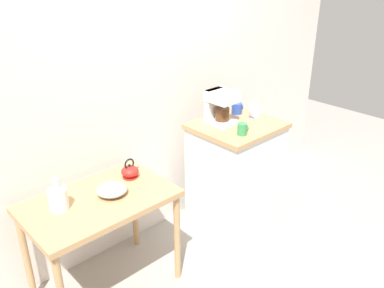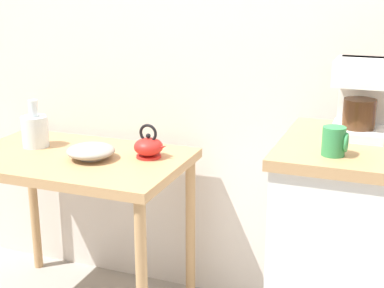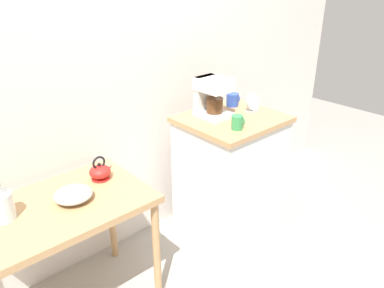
{
  "view_description": "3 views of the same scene",
  "coord_description": "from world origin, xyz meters",
  "views": [
    {
      "loc": [
        -1.66,
        -1.9,
        2.09
      ],
      "look_at": [
        0.08,
        -0.03,
        0.91
      ],
      "focal_mm": 37.48,
      "sensor_mm": 36.0,
      "label": 1
    },
    {
      "loc": [
        0.61,
        -1.86,
        1.44
      ],
      "look_at": [
        -0.1,
        0.0,
        0.85
      ],
      "focal_mm": 52.47,
      "sensor_mm": 36.0,
      "label": 2
    },
    {
      "loc": [
        -1.18,
        -1.57,
        1.8
      ],
      "look_at": [
        0.16,
        -0.07,
        0.87
      ],
      "focal_mm": 34.79,
      "sensor_mm": 36.0,
      "label": 3
    }
  ],
  "objects": [
    {
      "name": "wooden_table",
      "position": [
        -0.65,
        0.06,
        0.64
      ],
      "size": [
        0.93,
        0.59,
        0.73
      ],
      "color": "tan",
      "rests_on": "ground_plane"
    },
    {
      "name": "back_wall",
      "position": [
        0.1,
        0.46,
        1.4
      ],
      "size": [
        4.4,
        0.1,
        2.8
      ],
      "primitive_type": "cube",
      "color": "silver",
      "rests_on": "ground_plane"
    },
    {
      "name": "table_clock",
      "position": [
        0.74,
        -0.04,
        0.98
      ],
      "size": [
        0.13,
        0.06,
        0.14
      ],
      "color": "#B2B5BA",
      "rests_on": "kitchen_counter"
    },
    {
      "name": "kitchen_counter",
      "position": [
        0.57,
        -0.01,
        0.46
      ],
      "size": [
        0.65,
        0.57,
        0.92
      ],
      "color": "white",
      "rests_on": "ground_plane"
    },
    {
      "name": "coffee_maker",
      "position": [
        0.48,
        0.1,
        1.06
      ],
      "size": [
        0.18,
        0.22,
        0.26
      ],
      "color": "white",
      "rests_on": "kitchen_counter"
    },
    {
      "name": "mug_tall_green",
      "position": [
        0.43,
        -0.18,
        0.97
      ],
      "size": [
        0.08,
        0.07,
        0.09
      ],
      "color": "#338C4C",
      "rests_on": "kitchen_counter"
    },
    {
      "name": "ground_plane",
      "position": [
        0.0,
        0.0,
        0.0
      ],
      "size": [
        8.0,
        8.0,
        0.0
      ],
      "primitive_type": "plane",
      "color": "gray"
    },
    {
      "name": "teakettle",
      "position": [
        -0.34,
        0.14,
        0.78
      ],
      "size": [
        0.15,
        0.12,
        0.14
      ],
      "color": "red",
      "rests_on": "wooden_table"
    },
    {
      "name": "bowl_stoneware",
      "position": [
        -0.56,
        0.04,
        0.76
      ],
      "size": [
        0.2,
        0.2,
        0.06
      ],
      "color": "#9E998C",
      "rests_on": "wooden_table"
    },
    {
      "name": "glass_carafe_vase",
      "position": [
        -0.88,
        0.11,
        0.8
      ],
      "size": [
        0.12,
        0.12,
        0.21
      ],
      "color": "silver",
      "rests_on": "wooden_table"
    },
    {
      "name": "mug_blue",
      "position": [
        0.74,
        0.14,
        0.97
      ],
      "size": [
        0.09,
        0.09,
        0.09
      ],
      "color": "#2D4CAD",
      "rests_on": "kitchen_counter"
    }
  ]
}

